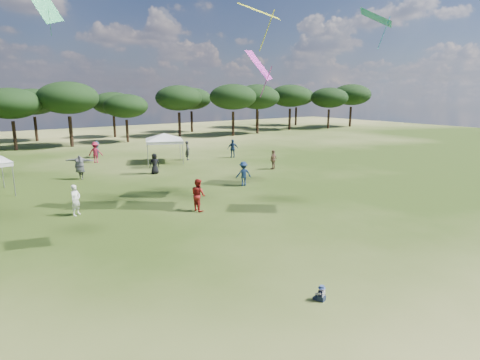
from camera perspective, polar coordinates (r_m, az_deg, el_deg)
name	(u,v)px	position (r m, az deg, el deg)	size (l,w,h in m)	color
ground	(354,335)	(11.89, 15.94, -20.45)	(140.00, 140.00, 0.00)	#334815
tree_line	(54,100)	(54.43, -24.92, 10.30)	(108.78, 17.63, 7.77)	black
tent_right	(164,135)	(37.47, -10.76, 6.37)	(6.07, 6.07, 2.98)	gray
toddler	(321,294)	(13.20, 11.45, -15.57)	(0.37, 0.40, 0.50)	#161F32
festival_crowd	(92,167)	(32.11, -20.32, 1.80)	(29.39, 23.19, 1.91)	#302F34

